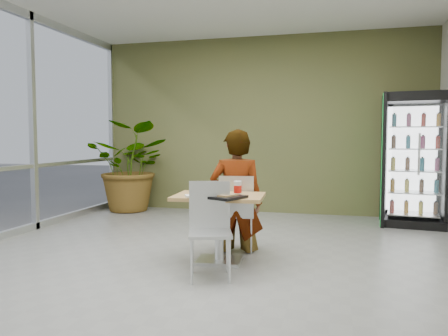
{
  "coord_description": "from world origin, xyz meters",
  "views": [
    {
      "loc": [
        1.36,
        -4.4,
        1.37
      ],
      "look_at": [
        0.03,
        0.76,
        1.0
      ],
      "focal_mm": 35.0,
      "sensor_mm": 36.0,
      "label": 1
    }
  ],
  "objects_px": {
    "seated_woman": "(236,203)",
    "chair_near": "(210,221)",
    "beverage_fridge": "(414,160)",
    "potted_plant": "(132,166)",
    "chair_far": "(237,207)",
    "cafeteria_tray": "(220,196)",
    "dining_table": "(219,214)",
    "soda_cup": "(238,189)"
  },
  "relations": [
    {
      "from": "seated_woman",
      "to": "soda_cup",
      "type": "bearing_deg",
      "value": 95.02
    },
    {
      "from": "chair_near",
      "to": "soda_cup",
      "type": "distance_m",
      "value": 0.55
    },
    {
      "from": "potted_plant",
      "to": "seated_woman",
      "type": "bearing_deg",
      "value": -42.89
    },
    {
      "from": "seated_woman",
      "to": "chair_near",
      "type": "bearing_deg",
      "value": 78.16
    },
    {
      "from": "chair_near",
      "to": "beverage_fridge",
      "type": "xyz_separation_m",
      "value": [
        2.37,
        3.17,
        0.48
      ]
    },
    {
      "from": "potted_plant",
      "to": "chair_near",
      "type": "bearing_deg",
      "value": -53.29
    },
    {
      "from": "chair_far",
      "to": "cafeteria_tray",
      "type": "bearing_deg",
      "value": 79.34
    },
    {
      "from": "chair_far",
      "to": "cafeteria_tray",
      "type": "xyz_separation_m",
      "value": [
        -0.02,
        -0.72,
        0.22
      ]
    },
    {
      "from": "soda_cup",
      "to": "potted_plant",
      "type": "bearing_deg",
      "value": 132.69
    },
    {
      "from": "chair_near",
      "to": "potted_plant",
      "type": "distance_m",
      "value": 4.17
    },
    {
      "from": "dining_table",
      "to": "soda_cup",
      "type": "xyz_separation_m",
      "value": [
        0.21,
        -0.01,
        0.29
      ]
    },
    {
      "from": "cafeteria_tray",
      "to": "beverage_fridge",
      "type": "relative_size",
      "value": 0.23
    },
    {
      "from": "chair_near",
      "to": "soda_cup",
      "type": "relative_size",
      "value": 5.99
    },
    {
      "from": "dining_table",
      "to": "seated_woman",
      "type": "bearing_deg",
      "value": 82.26
    },
    {
      "from": "potted_plant",
      "to": "dining_table",
      "type": "bearing_deg",
      "value": -49.52
    },
    {
      "from": "chair_far",
      "to": "cafeteria_tray",
      "type": "height_order",
      "value": "chair_far"
    },
    {
      "from": "soda_cup",
      "to": "cafeteria_tray",
      "type": "xyz_separation_m",
      "value": [
        -0.14,
        -0.22,
        -0.06
      ]
    },
    {
      "from": "beverage_fridge",
      "to": "potted_plant",
      "type": "xyz_separation_m",
      "value": [
        -4.86,
        0.17,
        -0.19
      ]
    },
    {
      "from": "beverage_fridge",
      "to": "soda_cup",
      "type": "bearing_deg",
      "value": -121.46
    },
    {
      "from": "dining_table",
      "to": "beverage_fridge",
      "type": "relative_size",
      "value": 0.49
    },
    {
      "from": "soda_cup",
      "to": "potted_plant",
      "type": "height_order",
      "value": "potted_plant"
    },
    {
      "from": "soda_cup",
      "to": "potted_plant",
      "type": "xyz_separation_m",
      "value": [
        -2.67,
        2.9,
        0.01
      ]
    },
    {
      "from": "chair_near",
      "to": "beverage_fridge",
      "type": "relative_size",
      "value": 0.45
    },
    {
      "from": "chair_far",
      "to": "cafeteria_tray",
      "type": "distance_m",
      "value": 0.75
    },
    {
      "from": "soda_cup",
      "to": "cafeteria_tray",
      "type": "distance_m",
      "value": 0.27
    },
    {
      "from": "dining_table",
      "to": "cafeteria_tray",
      "type": "bearing_deg",
      "value": -73.07
    },
    {
      "from": "chair_near",
      "to": "seated_woman",
      "type": "xyz_separation_m",
      "value": [
        0.04,
        0.98,
        0.04
      ]
    },
    {
      "from": "chair_far",
      "to": "soda_cup",
      "type": "relative_size",
      "value": 5.91
    },
    {
      "from": "chair_far",
      "to": "cafeteria_tray",
      "type": "relative_size",
      "value": 1.92
    },
    {
      "from": "beverage_fridge",
      "to": "chair_far",
      "type": "bearing_deg",
      "value": -128.74
    },
    {
      "from": "seated_woman",
      "to": "dining_table",
      "type": "bearing_deg",
      "value": 73.0
    },
    {
      "from": "chair_near",
      "to": "potted_plant",
      "type": "bearing_deg",
      "value": 108.98
    },
    {
      "from": "chair_near",
      "to": "seated_woman",
      "type": "distance_m",
      "value": 0.99
    },
    {
      "from": "soda_cup",
      "to": "beverage_fridge",
      "type": "height_order",
      "value": "beverage_fridge"
    },
    {
      "from": "seated_woman",
      "to": "cafeteria_tray",
      "type": "bearing_deg",
      "value": 80.6
    },
    {
      "from": "chair_far",
      "to": "seated_woman",
      "type": "bearing_deg",
      "value": -80.4
    },
    {
      "from": "chair_near",
      "to": "cafeteria_tray",
      "type": "relative_size",
      "value": 1.95
    },
    {
      "from": "cafeteria_tray",
      "to": "dining_table",
      "type": "bearing_deg",
      "value": 106.93
    },
    {
      "from": "chair_near",
      "to": "soda_cup",
      "type": "xyz_separation_m",
      "value": [
        0.18,
        0.44,
        0.28
      ]
    },
    {
      "from": "chair_far",
      "to": "beverage_fridge",
      "type": "relative_size",
      "value": 0.45
    },
    {
      "from": "beverage_fridge",
      "to": "potted_plant",
      "type": "relative_size",
      "value": 1.23
    },
    {
      "from": "dining_table",
      "to": "potted_plant",
      "type": "xyz_separation_m",
      "value": [
        -2.46,
        2.88,
        0.3
      ]
    }
  ]
}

